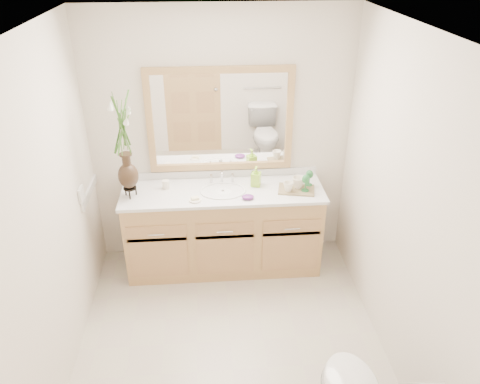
{
  "coord_description": "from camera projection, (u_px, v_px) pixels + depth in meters",
  "views": [
    {
      "loc": [
        -0.14,
        -2.72,
        2.86
      ],
      "look_at": [
        0.13,
        0.65,
        1.01
      ],
      "focal_mm": 35.0,
      "sensor_mm": 36.0,
      "label": 1
    }
  ],
  "objects": [
    {
      "name": "wall_front",
      "position": [
        246.0,
        367.0,
        2.05
      ],
      "size": [
        2.4,
        0.02,
        2.4
      ],
      "primitive_type": "cube",
      "color": "silver",
      "rests_on": "floor"
    },
    {
      "name": "mug_left",
      "position": [
        288.0,
        186.0,
        4.19
      ],
      "size": [
        0.1,
        0.09,
        0.09
      ],
      "primitive_type": "imported",
      "rotation": [
        0.0,
        0.0,
        0.05
      ],
      "color": "white",
      "rests_on": "tray"
    },
    {
      "name": "soap_bottle",
      "position": [
        256.0,
        177.0,
        4.29
      ],
      "size": [
        0.1,
        0.1,
        0.17
      ],
      "primitive_type": "imported",
      "rotation": [
        0.0,
        0.0,
        -0.3
      ],
      "color": "#95D331",
      "rests_on": "counter"
    },
    {
      "name": "tray",
      "position": [
        296.0,
        190.0,
        4.25
      ],
      "size": [
        0.36,
        0.28,
        0.02
      ],
      "primitive_type": "cube",
      "rotation": [
        0.0,
        0.0,
        -0.21
      ],
      "color": "olive",
      "rests_on": "counter"
    },
    {
      "name": "goblet_front",
      "position": [
        306.0,
        180.0,
        4.16
      ],
      "size": [
        0.07,
        0.07,
        0.16
      ],
      "color": "#226830",
      "rests_on": "tray"
    },
    {
      "name": "wall_right",
      "position": [
        400.0,
        206.0,
        3.27
      ],
      "size": [
        0.02,
        2.6,
        2.4
      ],
      "primitive_type": "cube",
      "color": "silver",
      "rests_on": "floor"
    },
    {
      "name": "sink",
      "position": [
        223.0,
        196.0,
        4.26
      ],
      "size": [
        0.38,
        0.34,
        0.23
      ],
      "color": "white",
      "rests_on": "counter"
    },
    {
      "name": "ceiling",
      "position": [
        226.0,
        30.0,
        2.61
      ],
      "size": [
        2.4,
        2.6,
        0.02
      ],
      "primitive_type": "cube",
      "color": "white",
      "rests_on": "wall_back"
    },
    {
      "name": "wall_back",
      "position": [
        221.0,
        140.0,
        4.32
      ],
      "size": [
        2.4,
        0.02,
        2.4
      ],
      "primitive_type": "cube",
      "color": "silver",
      "rests_on": "floor"
    },
    {
      "name": "soap_dish",
      "position": [
        195.0,
        200.0,
        4.08
      ],
      "size": [
        0.11,
        0.11,
        0.04
      ],
      "color": "white",
      "rests_on": "counter"
    },
    {
      "name": "purple_dish",
      "position": [
        248.0,
        197.0,
        4.1
      ],
      "size": [
        0.13,
        0.12,
        0.04
      ],
      "primitive_type": "ellipsoid",
      "rotation": [
        0.0,
        0.0,
        0.4
      ],
      "color": "#6B297C",
      "rests_on": "counter"
    },
    {
      "name": "flower_vase",
      "position": [
        123.0,
        135.0,
        3.87
      ],
      "size": [
        0.21,
        0.21,
        0.85
      ],
      "rotation": [
        0.0,
        0.0,
        0.07
      ],
      "color": "black",
      "rests_on": "counter"
    },
    {
      "name": "switch_plate",
      "position": [
        81.0,
        194.0,
        3.88
      ],
      "size": [
        0.02,
        0.12,
        0.12
      ],
      "primitive_type": "cube",
      "color": "white",
      "rests_on": "wall_left"
    },
    {
      "name": "floor",
      "position": [
        230.0,
        341.0,
        3.76
      ],
      "size": [
        2.6,
        2.6,
        0.0
      ],
      "primitive_type": "plane",
      "color": "beige",
      "rests_on": "ground"
    },
    {
      "name": "counter",
      "position": [
        223.0,
        192.0,
        4.26
      ],
      "size": [
        1.84,
        0.57,
        0.03
      ],
      "primitive_type": "cube",
      "color": "silver",
      "rests_on": "vanity"
    },
    {
      "name": "tumbler",
      "position": [
        166.0,
        184.0,
        4.26
      ],
      "size": [
        0.06,
        0.06,
        0.08
      ],
      "primitive_type": "cylinder",
      "color": "white",
      "rests_on": "counter"
    },
    {
      "name": "mug_right",
      "position": [
        298.0,
        182.0,
        4.24
      ],
      "size": [
        0.11,
        0.1,
        0.11
      ],
      "primitive_type": "imported",
      "rotation": [
        0.0,
        0.0,
        0.01
      ],
      "color": "white",
      "rests_on": "tray"
    },
    {
      "name": "wall_left",
      "position": [
        49.0,
        221.0,
        3.1
      ],
      "size": [
        0.02,
        2.6,
        2.4
      ],
      "primitive_type": "cube",
      "color": "silver",
      "rests_on": "floor"
    },
    {
      "name": "mirror",
      "position": [
        220.0,
        120.0,
        4.2
      ],
      "size": [
        1.32,
        0.04,
        0.97
      ],
      "color": "white",
      "rests_on": "wall_back"
    },
    {
      "name": "vanity",
      "position": [
        224.0,
        230.0,
        4.46
      ],
      "size": [
        1.8,
        0.55,
        0.8
      ],
      "color": "tan",
      "rests_on": "floor"
    },
    {
      "name": "goblet_back",
      "position": [
        310.0,
        175.0,
        4.26
      ],
      "size": [
        0.07,
        0.07,
        0.15
      ],
      "color": "#226830",
      "rests_on": "tray"
    }
  ]
}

